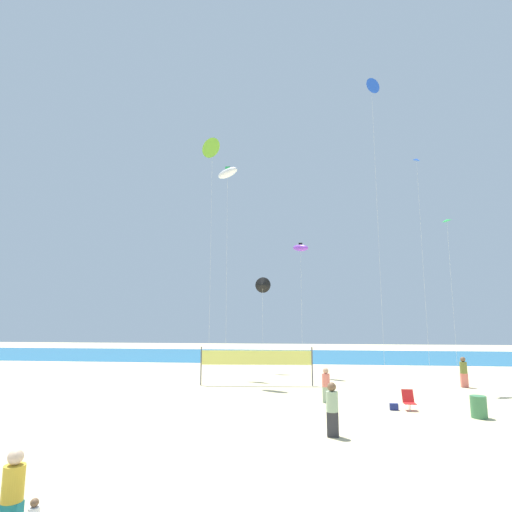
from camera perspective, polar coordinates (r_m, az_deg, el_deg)
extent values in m
plane|color=beige|center=(17.21, 1.61, -22.46)|extent=(120.00, 120.00, 0.00)
cube|color=#1E6B99|center=(50.87, 5.08, -13.45)|extent=(120.00, 20.00, 0.01)
cylinder|color=gold|center=(9.81, -30.33, -25.30)|extent=(0.38, 0.38, 0.63)
sphere|color=beige|center=(9.68, -30.10, -22.74)|extent=(0.28, 0.28, 0.28)
sphere|color=brown|center=(9.53, -28.10, -27.68)|extent=(0.15, 0.15, 0.15)
cube|color=#2D2D33|center=(16.07, 10.47, -21.75)|extent=(0.40, 0.24, 0.85)
cylinder|color=#99B28C|center=(15.91, 10.39, -19.04)|extent=(0.42, 0.42, 0.70)
sphere|color=brown|center=(15.83, 10.34, -17.24)|extent=(0.31, 0.31, 0.31)
cube|color=#99B28C|center=(22.24, 9.62, -18.24)|extent=(0.37, 0.22, 0.77)
cylinder|color=#EA7260|center=(22.14, 9.57, -16.45)|extent=(0.39, 0.39, 0.64)
sphere|color=tan|center=(22.08, 9.53, -15.27)|extent=(0.28, 0.28, 0.28)
cube|color=#EA7260|center=(29.65, 26.67, -15.00)|extent=(0.40, 0.24, 0.84)
cylinder|color=olive|center=(29.57, 26.57, -13.53)|extent=(0.42, 0.42, 0.69)
sphere|color=brown|center=(29.53, 26.50, -12.57)|extent=(0.31, 0.31, 0.31)
cube|color=red|center=(21.28, 20.33, -18.43)|extent=(0.52, 0.48, 0.03)
cube|color=red|center=(21.52, 20.10, -17.58)|extent=(0.52, 0.23, 0.57)
cylinder|color=silver|center=(21.18, 20.45, -18.92)|extent=(0.03, 0.03, 0.32)
cylinder|color=silver|center=(21.45, 20.26, -18.79)|extent=(0.03, 0.03, 0.32)
cylinder|color=#3F7F4C|center=(20.89, 28.23, -17.77)|extent=(0.65, 0.65, 0.90)
cylinder|color=#4C4C51|center=(27.74, -7.54, -14.71)|extent=(0.08, 0.08, 2.40)
cylinder|color=#4C4C51|center=(27.50, 7.72, -14.76)|extent=(0.08, 0.08, 2.40)
cube|color=#EAE566|center=(27.34, 0.05, -13.76)|extent=(7.08, 0.58, 0.90)
cube|color=navy|center=(21.20, 18.40, -19.04)|extent=(0.37, 0.19, 0.30)
cylinder|color=silver|center=(30.62, 16.39, 3.94)|extent=(0.01, 0.01, 21.32)
cone|color=blue|center=(34.54, 15.56, 21.46)|extent=(1.21, 0.88, 1.19)
cylinder|color=silver|center=(32.33, 21.95, -1.22)|extent=(0.01, 0.01, 16.01)
pyramid|color=blue|center=(34.25, 21.17, 12.26)|extent=(0.65, 0.65, 0.26)
cylinder|color=silver|center=(35.79, 25.32, -4.97)|extent=(0.01, 0.01, 11.95)
pyramid|color=green|center=(36.61, 24.67, 4.50)|extent=(0.64, 0.62, 0.26)
cylinder|color=silver|center=(32.40, 6.28, -7.40)|extent=(0.01, 0.01, 9.74)
ellipsoid|color=purple|center=(32.89, 6.13, 1.11)|extent=(1.53, 1.38, 0.73)
cube|color=black|center=(32.93, 6.13, 1.50)|extent=(0.30, 0.06, 0.37)
cylinder|color=silver|center=(34.27, 0.91, -9.82)|extent=(0.01, 0.01, 7.00)
cone|color=black|center=(34.39, 0.90, -3.98)|extent=(1.32, 0.48, 1.29)
cylinder|color=silver|center=(34.07, -6.26, -0.03)|extent=(0.01, 0.01, 18.54)
cone|color=#8CD833|center=(36.66, -6.01, 14.43)|extent=(1.82, 1.07, 1.78)
cylinder|color=silver|center=(29.08, -4.07, -2.39)|extent=(0.01, 0.01, 14.67)
ellipsoid|color=white|center=(30.79, -3.92, 11.30)|extent=(1.89, 1.44, 0.86)
cube|color=green|center=(30.88, -3.91, 11.75)|extent=(0.35, 0.06, 0.44)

